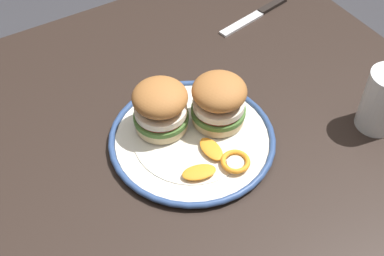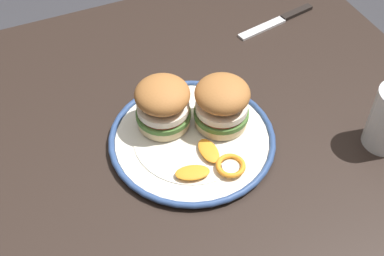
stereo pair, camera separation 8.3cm
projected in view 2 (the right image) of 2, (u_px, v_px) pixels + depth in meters
The scene contains 8 objects.
dining_table at pixel (170, 168), 1.06m from camera, with size 1.17×0.95×0.73m.
dinner_plate at pixel (192, 139), 0.97m from camera, with size 0.32×0.32×0.02m.
sandwich_half_left at pixel (161, 104), 0.95m from camera, with size 0.13×0.13×0.10m.
sandwich_half_right at pixel (222, 103), 0.95m from camera, with size 0.14×0.14×0.10m.
orange_peel_curled at pixel (231, 166), 0.91m from camera, with size 0.06×0.06×0.01m.
orange_peel_strip_long at pixel (193, 172), 0.90m from camera, with size 0.07×0.05×0.01m.
orange_peel_strip_short at pixel (209, 151), 0.93m from camera, with size 0.03×0.06×0.01m.
table_knife at pixel (281, 20), 1.24m from camera, with size 0.22×0.06×0.01m.
Camera 2 is at (0.22, 0.61, 1.46)m, focal length 47.77 mm.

